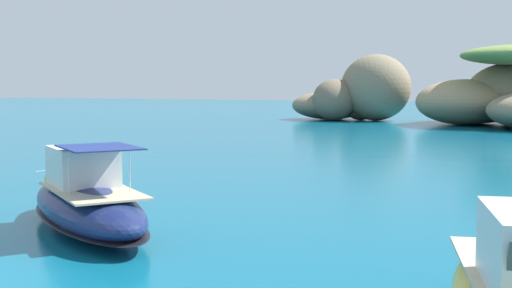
{
  "coord_description": "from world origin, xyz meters",
  "views": [
    {
      "loc": [
        13.82,
        -9.93,
        4.7
      ],
      "look_at": [
        -0.61,
        20.09,
        1.79
      ],
      "focal_mm": 46.17,
      "sensor_mm": 36.0,
      "label": 1
    }
  ],
  "objects_px": {
    "islet_large": "(499,96)",
    "channel_buoy": "(51,177)",
    "motorboat_navy": "(87,202)",
    "islet_small": "(357,95)"
  },
  "relations": [
    {
      "from": "islet_large",
      "to": "channel_buoy",
      "type": "bearing_deg",
      "value": -103.58
    },
    {
      "from": "motorboat_navy",
      "to": "islet_small",
      "type": "bearing_deg",
      "value": 100.17
    },
    {
      "from": "islet_large",
      "to": "channel_buoy",
      "type": "height_order",
      "value": "islet_large"
    },
    {
      "from": "motorboat_navy",
      "to": "islet_large",
      "type": "bearing_deg",
      "value": 84.83
    },
    {
      "from": "islet_large",
      "to": "channel_buoy",
      "type": "xyz_separation_m",
      "value": [
        -14.65,
        -60.65,
        -3.18
      ]
    },
    {
      "from": "channel_buoy",
      "to": "islet_large",
      "type": "bearing_deg",
      "value": 76.42
    },
    {
      "from": "islet_small",
      "to": "channel_buoy",
      "type": "distance_m",
      "value": 65.16
    },
    {
      "from": "islet_large",
      "to": "islet_small",
      "type": "bearing_deg",
      "value": 167.4
    },
    {
      "from": "islet_large",
      "to": "channel_buoy",
      "type": "distance_m",
      "value": 62.47
    },
    {
      "from": "motorboat_navy",
      "to": "channel_buoy",
      "type": "relative_size",
      "value": 6.15
    }
  ]
}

